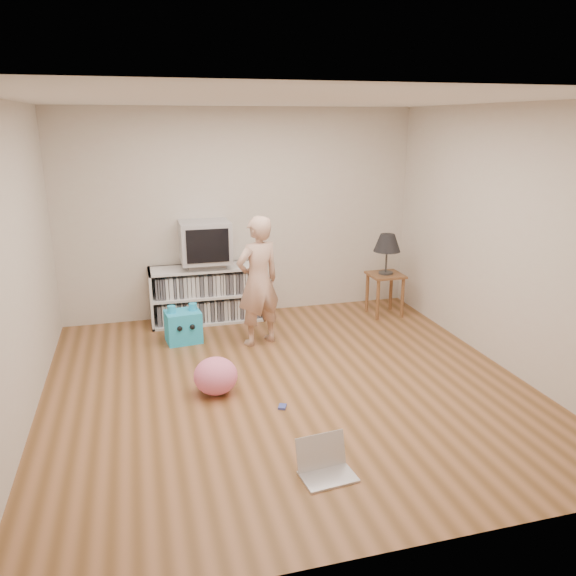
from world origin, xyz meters
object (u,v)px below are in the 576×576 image
Objects in this scene: side_table at (385,284)px; plush_blue at (183,326)px; table_lamp at (387,244)px; dvd_deck at (206,264)px; person at (258,281)px; laptop at (324,464)px; media_unit at (207,294)px; crt_tv at (205,242)px; plush_pink at (216,376)px.

plush_blue is at bearing -174.16° from side_table.
table_lamp is at bearing -1.09° from plush_blue.
person reaches higher than dvd_deck.
dvd_deck is at bearing 90.37° from laptop.
media_unit is 2.72× the size of table_lamp.
crt_tv is at bearing 53.37° from plush_blue.
laptop is at bearing -68.29° from plush_pink.
dvd_deck is at bearing 170.65° from side_table.
media_unit is at bearing 90.34° from laptop.
person is at bearing -24.85° from plush_blue.
laptop is (0.38, -3.43, -0.66)m from dvd_deck.
dvd_deck is 0.91m from plush_blue.
crt_tv is (0.00, -0.02, 0.67)m from media_unit.
table_lamp is 3.69m from laptop.
person is at bearing -63.34° from media_unit.
side_table is 2.94m from plush_pink.
laptop is (0.38, -3.45, -0.28)m from media_unit.
media_unit is 0.96× the size of person.
side_table is 0.53m from table_lamp.
plush_blue reaches higher than laptop.
dvd_deck is 0.29m from crt_tv.
plush_blue reaches higher than plush_pink.
dvd_deck is at bearing 90.00° from crt_tv.
plush_blue is (-0.82, 0.27, -0.54)m from person.
side_table is 1.24× the size of plush_blue.
table_lamp is 3.03m from plush_pink.
dvd_deck is 0.31× the size of person.
media_unit is at bearing 84.64° from plush_pink.
plush_pink reaches higher than laptop.
plush_pink is at bearing 39.73° from person.
side_table is at bearing 33.74° from plush_pink.
plush_blue is 1.37m from plush_pink.
plush_blue is at bearing -119.70° from crt_tv.
person reaches higher than laptop.
dvd_deck reaches higher than side_table.
crt_tv is at bearing 84.59° from plush_pink.
dvd_deck reaches higher than laptop.
media_unit reaches higher than plush_pink.
media_unit is 0.67m from crt_tv.
dvd_deck reaches higher than media_unit.
dvd_deck is 1.01× the size of plush_blue.
plush_blue is (-0.36, -0.64, -0.55)m from dvd_deck.
table_lamp is at bearing 33.74° from plush_pink.
laptop is (0.38, -3.43, -0.95)m from crt_tv.
media_unit is 3.43× the size of laptop.
dvd_deck is 0.75× the size of crt_tv.
table_lamp is 1.16× the size of plush_blue.
crt_tv is 1.47× the size of laptop.
person is (-1.79, -0.53, 0.31)m from side_table.
crt_tv is 1.17× the size of table_lamp.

